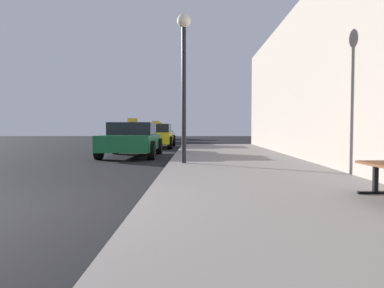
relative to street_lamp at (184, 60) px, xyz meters
name	(u,v)px	position (x,y,z in m)	size (l,w,h in m)	color
sidewalk	(298,209)	(1.58, -5.11, -2.77)	(4.00, 32.00, 0.15)	gray
street_lamp	(184,60)	(0.00, 0.00, 0.00)	(0.36, 0.36, 3.89)	black
car_green	(132,139)	(-2.06, 3.96, -2.20)	(2.00, 4.05, 1.43)	#196638
car_yellow	(155,135)	(-1.84, 9.97, -2.20)	(1.98, 4.32, 1.43)	yellow
car_blue	(159,133)	(-2.28, 16.24, -2.20)	(2.00, 4.31, 1.43)	#233899
car_silver	(160,132)	(-2.93, 23.44, -2.20)	(1.95, 4.53, 1.27)	#B7B7BF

